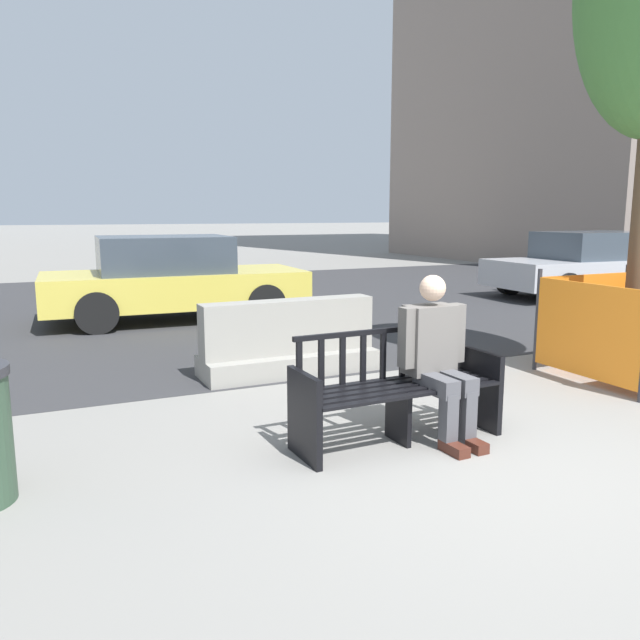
# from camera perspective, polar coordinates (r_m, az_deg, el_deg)

# --- Properties ---
(ground_plane) EXTENTS (200.00, 200.00, 0.00)m
(ground_plane) POSITION_cam_1_polar(r_m,az_deg,el_deg) (4.82, 16.74, -12.59)
(ground_plane) COLOR gray
(street_asphalt) EXTENTS (120.00, 12.00, 0.01)m
(street_asphalt) POSITION_cam_1_polar(r_m,az_deg,el_deg) (12.52, -10.32, 1.36)
(street_asphalt) COLOR #333335
(street_asphalt) RESTS_ON ground
(street_bench) EXTENTS (1.71, 0.58, 0.88)m
(street_bench) POSITION_cam_1_polar(r_m,az_deg,el_deg) (5.00, 7.04, -6.62)
(street_bench) COLOR black
(street_bench) RESTS_ON ground
(seated_person) EXTENTS (0.58, 0.73, 1.31)m
(seated_person) POSITION_cam_1_polar(r_m,az_deg,el_deg) (5.07, 10.63, -3.06)
(seated_person) COLOR #66605B
(seated_person) RESTS_ON ground
(jersey_barrier_centre) EXTENTS (2.01, 0.71, 0.84)m
(jersey_barrier_centre) POSITION_cam_1_polar(r_m,az_deg,el_deg) (7.06, -2.90, -2.17)
(jersey_barrier_centre) COLOR gray
(jersey_barrier_centre) RESTS_ON ground
(construction_fence) EXTENTS (1.46, 1.46, 1.17)m
(construction_fence) POSITION_cam_1_polar(r_m,az_deg,el_deg) (7.64, 26.73, -0.43)
(construction_fence) COLOR #2D2D33
(construction_fence) RESTS_ON ground
(car_taxi_near) EXTENTS (4.34, 2.09, 1.42)m
(car_taxi_near) POSITION_cam_1_polar(r_m,az_deg,el_deg) (10.86, -13.35, 3.70)
(car_taxi_near) COLOR #DBC64C
(car_taxi_near) RESTS_ON ground
(car_sedan_far) EXTENTS (4.43, 2.02, 1.40)m
(car_sedan_far) POSITION_cam_1_polar(r_m,az_deg,el_deg) (14.82, 23.35, 4.72)
(car_sedan_far) COLOR #B7B7BC
(car_sedan_far) RESTS_ON ground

